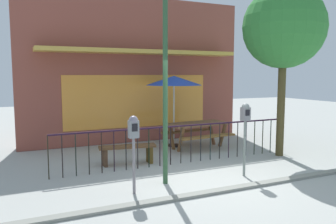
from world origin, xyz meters
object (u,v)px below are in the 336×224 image
at_px(picnic_table_left, 197,128).
at_px(patio_umbrella, 174,81).
at_px(street_lamp, 165,48).
at_px(patio_bench, 127,150).
at_px(parking_meter_near, 134,134).
at_px(street_tree, 284,28).
at_px(parking_meter_far, 245,120).

xyz_separation_m(picnic_table_left, patio_umbrella, (-0.53, 0.54, 1.41)).
relative_size(patio_umbrella, street_lamp, 0.51).
height_order(patio_bench, parking_meter_near, parking_meter_near).
distance_m(street_tree, street_lamp, 4.01).
distance_m(parking_meter_far, street_tree, 3.23).
relative_size(picnic_table_left, street_tree, 0.42).
height_order(patio_bench, parking_meter_far, parking_meter_far).
distance_m(patio_umbrella, parking_meter_far, 3.56).
xyz_separation_m(picnic_table_left, street_tree, (1.58, -1.78, 2.83)).
bearing_deg(picnic_table_left, parking_meter_far, -99.35).
bearing_deg(street_tree, patio_umbrella, 132.32).
distance_m(parking_meter_near, street_lamp, 1.81).
bearing_deg(patio_bench, street_lamp, -81.95).
xyz_separation_m(picnic_table_left, patio_bench, (-2.51, -0.94, -0.26)).
distance_m(parking_meter_far, street_lamp, 2.34).
xyz_separation_m(patio_bench, street_tree, (4.09, -0.85, 3.09)).
bearing_deg(patio_umbrella, street_tree, -47.68).
xyz_separation_m(parking_meter_far, street_lamp, (-1.78, 0.26, 1.50)).
bearing_deg(parking_meter_near, picnic_table_left, 44.53).
bearing_deg(street_tree, patio_bench, 168.32).
bearing_deg(patio_umbrella, parking_meter_far, -89.27).
xyz_separation_m(picnic_table_left, parking_meter_near, (-3.04, -2.99, 0.52)).
xyz_separation_m(patio_bench, street_lamp, (0.25, -1.74, 2.39)).
bearing_deg(picnic_table_left, parking_meter_near, -135.47).
height_order(patio_bench, street_lamp, street_lamp).
height_order(picnic_table_left, street_tree, street_tree).
distance_m(picnic_table_left, patio_umbrella, 1.59).
bearing_deg(street_tree, picnic_table_left, 131.60).
bearing_deg(picnic_table_left, patio_umbrella, 134.57).
distance_m(picnic_table_left, street_lamp, 4.10).
bearing_deg(picnic_table_left, street_tree, -48.40).
bearing_deg(parking_meter_far, street_tree, 29.20).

